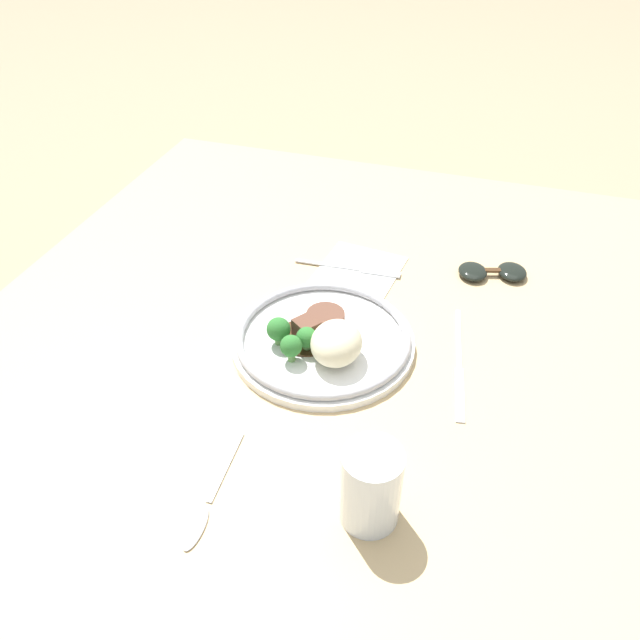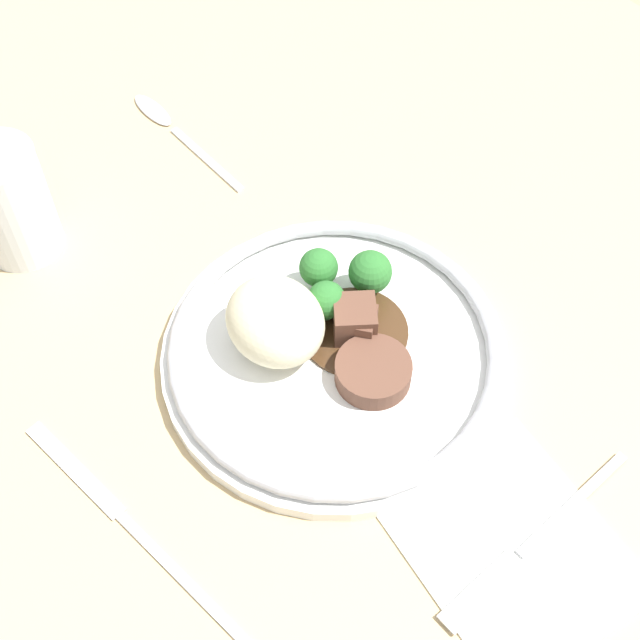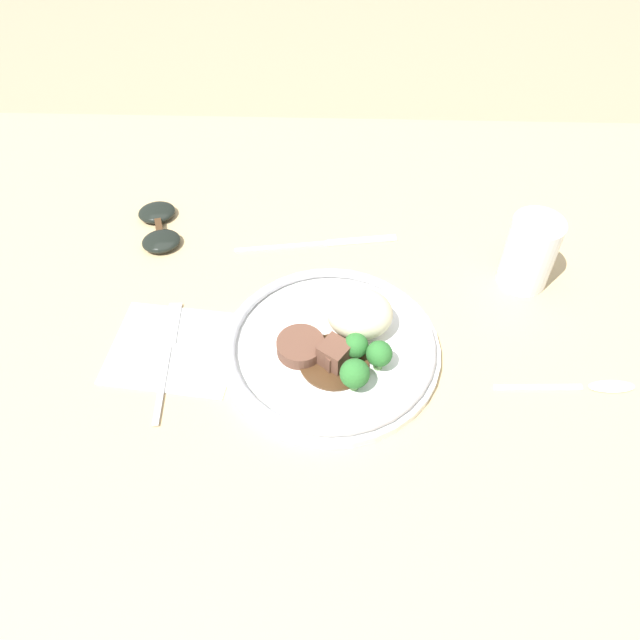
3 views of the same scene
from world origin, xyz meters
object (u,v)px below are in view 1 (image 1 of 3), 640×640
Objects in this scene: knife at (459,365)px; sunglasses at (492,272)px; juice_glass at (370,490)px; spoon at (204,512)px; plate at (323,339)px; fork at (358,269)px.

knife is 0.24m from sunglasses.
juice_glass is 0.61× the size of spoon.
sunglasses is (-0.26, 0.22, -0.01)m from plate.
sunglasses is (-0.51, 0.08, -0.04)m from juice_glass.
juice_glass is 0.44× the size of knife.
sunglasses is at bearing 10.83° from fork.
knife is (0.18, 0.20, -0.00)m from fork.
fork is at bearing -163.64° from juice_glass.
fork is 1.48× the size of sunglasses.
fork is (-0.21, -0.00, -0.01)m from plate.
plate reaches higher than fork.
sunglasses is at bearing 170.54° from juice_glass.
fork is (-0.45, -0.13, -0.04)m from juice_glass.
plate is 1.60× the size of spoon.
juice_glass reaches higher than fork.
juice_glass is 0.55× the size of fork.
spoon is at bearing -44.83° from knife.
knife is (-0.27, 0.06, -0.04)m from juice_glass.
juice_glass reaches higher than plate.
sunglasses reaches higher than spoon.
juice_glass is at bearing 104.60° from spoon.
plate is 0.28m from juice_glass.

